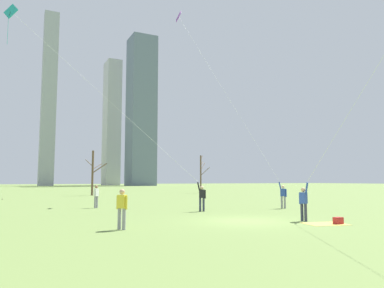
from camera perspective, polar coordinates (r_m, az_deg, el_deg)
ground_plane at (r=18.46m, az=8.37°, el=-11.72°), size 400.00×400.00×0.00m
kite_flyer_midfield_center_teal at (r=23.99m, az=-5.43°, el=-1.43°), size 12.24×6.88×14.20m
kite_flyer_midfield_left_orange at (r=17.05m, az=22.54°, el=1.55°), size 0.64×14.85×17.57m
kite_flyer_foreground_right_purple at (r=28.78m, az=9.04°, el=0.72°), size 3.87×11.75×18.58m
bystander_strolling_midfield at (r=15.27m, az=-10.81°, el=-9.55°), size 0.37×0.41×1.62m
bystander_far_off_by_trees at (r=27.54m, az=-14.61°, el=-7.69°), size 0.40×0.38×1.62m
picnic_spot at (r=18.17m, az=20.93°, el=-11.21°), size 2.05×1.75×0.31m
bare_tree_leftmost at (r=50.60m, az=-15.05°, el=-4.23°), size 2.74×1.54×5.94m
bare_tree_rightmost at (r=58.26m, az=1.40°, el=-4.51°), size 1.51×2.10×6.01m
skyline_wide_slab at (r=160.32m, az=-12.33°, el=3.25°), size 5.91×9.49×52.94m
skyline_mid_tower_right at (r=151.38m, az=-21.30°, el=6.69°), size 5.32×5.04×66.72m
skyline_mid_tower_left at (r=145.23m, az=-7.86°, el=5.15°), size 9.72×10.34×58.22m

